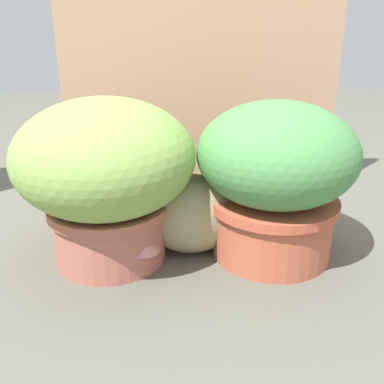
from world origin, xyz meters
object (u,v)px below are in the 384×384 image
Objects in this scene: leafy_planter at (275,175)px; mushroom_ornament_pink at (144,248)px; grass_planter at (106,172)px; cat at (199,209)px.

leafy_planter reaches higher than mushroom_ornament_pink.
leafy_planter is 0.38m from mushroom_ornament_pink.
cat is at bearing 5.68° from grass_planter.
leafy_planter reaches higher than cat.
grass_planter is 0.21m from mushroom_ornament_pink.
leafy_planter is at bearing 12.98° from mushroom_ornament_pink.
mushroom_ornament_pink is (0.09, -0.09, -0.17)m from grass_planter.
grass_planter is 1.18× the size of cat.
cat is 0.19m from mushroom_ornament_pink.
leafy_planter is 4.14× the size of mushroom_ornament_pink.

